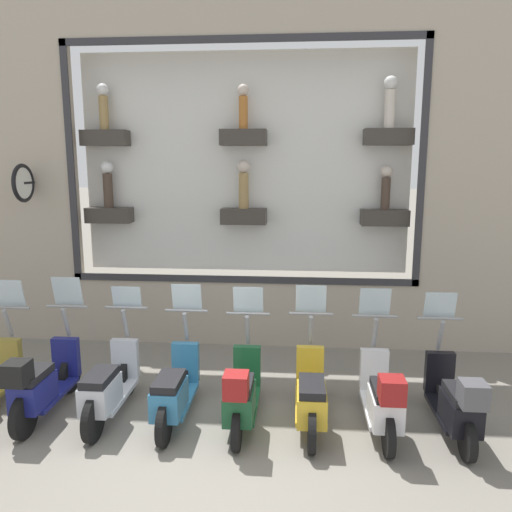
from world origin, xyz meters
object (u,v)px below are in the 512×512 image
(scooter_yellow_2, at_px, (311,395))
(scooter_green_3, at_px, (241,393))
(scooter_white_1, at_px, (382,398))
(scooter_silver_5, at_px, (109,386))
(scooter_navy_6, at_px, (42,383))
(scooter_black_0, at_px, (455,401))
(scooter_teal_4, at_px, (175,390))

(scooter_yellow_2, distance_m, scooter_green_3, 0.87)
(scooter_white_1, xyz_separation_m, scooter_yellow_2, (0.07, 0.87, -0.03))
(scooter_green_3, height_order, scooter_silver_5, scooter_green_3)
(scooter_yellow_2, bearing_deg, scooter_green_3, 94.50)
(scooter_silver_5, distance_m, scooter_navy_6, 0.87)
(scooter_black_0, bearing_deg, scooter_teal_4, 88.86)
(scooter_green_3, bearing_deg, scooter_silver_5, 87.69)
(scooter_white_1, bearing_deg, scooter_yellow_2, 85.72)
(scooter_white_1, bearing_deg, scooter_silver_5, 88.90)
(scooter_black_0, relative_size, scooter_teal_4, 0.99)
(scooter_black_0, bearing_deg, scooter_green_3, 89.97)
(scooter_white_1, bearing_deg, scooter_navy_6, 89.85)
(scooter_silver_5, bearing_deg, scooter_teal_4, -90.15)
(scooter_navy_6, bearing_deg, scooter_white_1, -90.15)
(scooter_black_0, distance_m, scooter_silver_5, 4.35)
(scooter_yellow_2, height_order, scooter_green_3, scooter_yellow_2)
(scooter_white_1, height_order, scooter_yellow_2, scooter_yellow_2)
(scooter_white_1, distance_m, scooter_navy_6, 4.35)
(scooter_black_0, xyz_separation_m, scooter_yellow_2, (0.07, 1.74, -0.03))
(scooter_black_0, relative_size, scooter_white_1, 1.00)
(scooter_teal_4, relative_size, scooter_navy_6, 1.00)
(scooter_white_1, xyz_separation_m, scooter_silver_5, (0.07, 3.48, -0.02))
(scooter_green_3, height_order, scooter_teal_4, scooter_teal_4)
(scooter_yellow_2, height_order, scooter_teal_4, scooter_yellow_2)
(scooter_teal_4, xyz_separation_m, scooter_silver_5, (0.00, 0.87, 0.01))
(scooter_white_1, distance_m, scooter_teal_4, 2.61)
(scooter_white_1, height_order, scooter_navy_6, scooter_navy_6)
(scooter_navy_6, bearing_deg, scooter_black_0, -90.18)
(scooter_black_0, distance_m, scooter_white_1, 0.87)
(scooter_black_0, xyz_separation_m, scooter_green_3, (0.00, 2.61, 0.00))
(scooter_green_3, xyz_separation_m, scooter_navy_6, (0.01, 2.61, 0.03))
(scooter_black_0, height_order, scooter_teal_4, scooter_teal_4)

